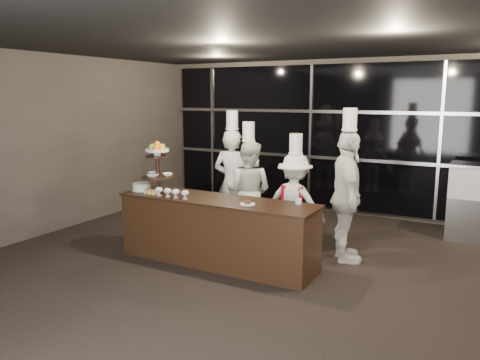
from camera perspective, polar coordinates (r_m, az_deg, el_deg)
The scene contains 13 objects.
room at distance 4.51m, azimuth 1.15°, elevation -0.08°, with size 10.00×10.00×10.00m.
window_wall at distance 9.14m, azimuth 15.72°, elevation 4.84°, with size 8.60×0.10×2.80m.
buffet_counter at distance 6.51m, azimuth -2.83°, elevation -6.20°, with size 2.84×0.74×0.92m.
display_stand at distance 6.89m, azimuth -10.01°, elevation 2.02°, with size 0.48×0.48×0.74m.
compotes at distance 6.53m, azimuth -8.33°, elevation -1.40°, with size 0.55×0.11×0.12m.
layer_cake at distance 7.08m, azimuth -11.89°, elevation -0.82°, with size 0.30×0.30×0.11m.
pastry_squares at distance 6.82m, azimuth -10.67°, elevation -1.43°, with size 0.19×0.13×0.05m.
small_plate at distance 6.05m, azimuth 0.91°, elevation -2.87°, with size 0.20×0.20×0.05m.
chef_cup at distance 6.12m, azimuth 7.16°, elevation -2.59°, with size 0.08×0.08×0.07m, color white.
chef_a at distance 7.65m, azimuth -0.94°, elevation -0.24°, with size 0.68×0.47×2.08m.
chef_b at distance 7.44m, azimuth 1.04°, elevation -1.28°, with size 0.85×0.70×1.91m.
chef_c at distance 7.04m, azimuth 6.68°, elevation -2.63°, with size 0.97×0.58×1.76m.
chef_d at distance 6.64m, azimuth 12.88°, elevation -1.91°, with size 0.88×1.17×2.15m.
Camera 1 is at (2.06, -3.93, 2.31)m, focal length 35.00 mm.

